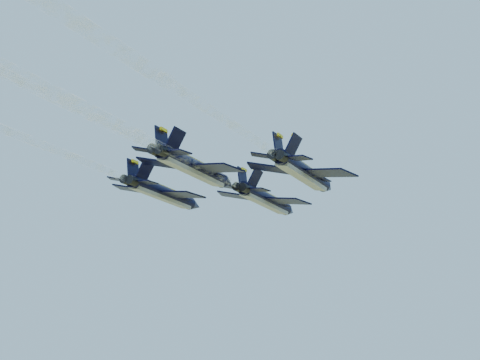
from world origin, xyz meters
The scene contains 4 objects.
jet_lead centered at (0.20, 11.96, 92.03)m, with size 14.91×19.36×4.93m.
jet_left centered at (-11.00, 1.19, 92.03)m, with size 14.91×19.36×4.93m.
jet_right centered at (11.06, 1.85, 92.03)m, with size 14.91×19.36×4.93m.
jet_slot centered at (-0.07, -7.03, 92.03)m, with size 14.91×19.36×4.93m.
Camera 1 is at (45.47, -74.28, 66.90)m, focal length 50.00 mm.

